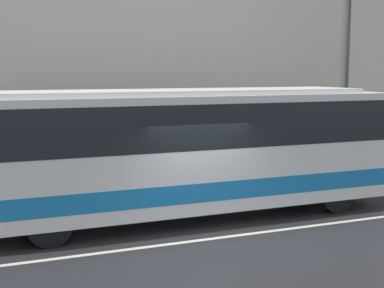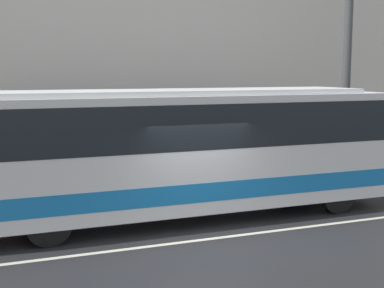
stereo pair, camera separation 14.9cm
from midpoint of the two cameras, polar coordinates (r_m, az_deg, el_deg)
name	(u,v)px [view 2 (the right image)]	position (r m, az deg, el deg)	size (l,w,h in m)	color
ground_plane	(211,239)	(12.08, 2.35, -10.09)	(60.00, 60.00, 0.00)	#262628
sidewalk	(144,189)	(16.77, -4.85, -4.80)	(60.00, 2.38, 0.12)	gray
lane_stripe	(211,239)	(12.07, 2.35, -10.07)	(54.00, 0.14, 0.01)	beige
transit_bus	(177,147)	(13.34, -1.28, -0.28)	(11.39, 2.48, 3.25)	white
utility_pole_near	(346,71)	(18.94, 16.37, 7.47)	(0.29, 0.29, 7.18)	#4C4C4F
pedestrian_waiting	(11,174)	(15.88, -18.53, -3.08)	(0.36, 0.36, 1.53)	maroon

